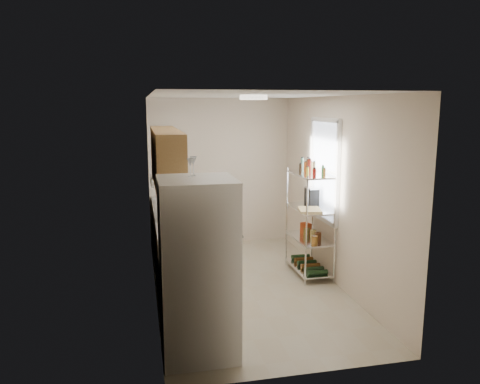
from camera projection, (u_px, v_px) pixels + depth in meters
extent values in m
cube|color=#B3AA91|center=(247.00, 287.00, 6.48)|extent=(2.50, 4.40, 0.01)
cube|color=silver|center=(248.00, 95.00, 6.00)|extent=(2.50, 4.40, 0.01)
cube|color=beige|center=(220.00, 172.00, 8.36)|extent=(2.50, 0.01, 2.60)
cube|color=beige|center=(304.00, 241.00, 4.12)|extent=(2.50, 0.01, 2.60)
cube|color=beige|center=(152.00, 199.00, 5.98)|extent=(0.01, 4.40, 2.60)
cube|color=beige|center=(335.00, 191.00, 6.50)|extent=(0.01, 4.40, 2.60)
cube|color=#9F7A44|center=(177.00, 252.00, 6.63)|extent=(0.60, 3.48, 0.86)
cube|color=gray|center=(178.00, 221.00, 6.55)|extent=(0.63, 3.51, 0.04)
cube|color=#B7BABC|center=(183.00, 245.00, 5.45)|extent=(0.52, 0.44, 0.04)
cube|color=#B7BABC|center=(187.00, 225.00, 7.99)|extent=(0.01, 0.55, 0.72)
cube|color=#9F7A44|center=(166.00, 158.00, 6.02)|extent=(0.33, 2.20, 0.72)
cube|color=#B7BABC|center=(168.00, 180.00, 6.88)|extent=(0.50, 0.60, 0.12)
cube|color=white|center=(324.00, 170.00, 6.78)|extent=(0.06, 1.00, 1.46)
cube|color=silver|center=(309.00, 267.00, 6.96)|extent=(0.45, 0.90, 0.02)
cube|color=silver|center=(309.00, 238.00, 6.87)|extent=(0.45, 0.90, 0.02)
cube|color=silver|center=(310.00, 208.00, 6.79)|extent=(0.45, 0.90, 0.02)
cube|color=silver|center=(311.00, 174.00, 6.70)|extent=(0.45, 0.90, 0.02)
cylinder|color=silver|center=(306.00, 232.00, 6.37)|extent=(0.02, 0.02, 1.55)
cylinder|color=silver|center=(287.00, 217.00, 7.21)|extent=(0.02, 0.02, 1.55)
cylinder|color=silver|center=(336.00, 230.00, 6.46)|extent=(0.02, 0.02, 1.55)
cylinder|color=silver|center=(313.00, 216.00, 7.30)|extent=(0.02, 0.02, 1.55)
cylinder|color=white|center=(253.00, 97.00, 5.72)|extent=(0.34, 0.34, 0.05)
cube|color=silver|center=(198.00, 268.00, 4.61)|extent=(0.74, 0.74, 1.79)
cylinder|color=white|center=(174.00, 211.00, 6.53)|extent=(0.29, 0.29, 0.23)
cylinder|color=black|center=(172.00, 212.00, 6.91)|extent=(0.27, 0.27, 0.04)
cylinder|color=black|center=(176.00, 209.00, 7.14)|extent=(0.28, 0.28, 0.04)
cube|color=tan|center=(310.00, 210.00, 6.59)|extent=(0.38, 0.44, 0.03)
cube|color=black|center=(312.00, 196.00, 6.96)|extent=(0.16, 0.23, 0.27)
cube|color=#9B3613|center=(306.00, 228.00, 7.06)|extent=(0.15, 0.17, 0.17)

